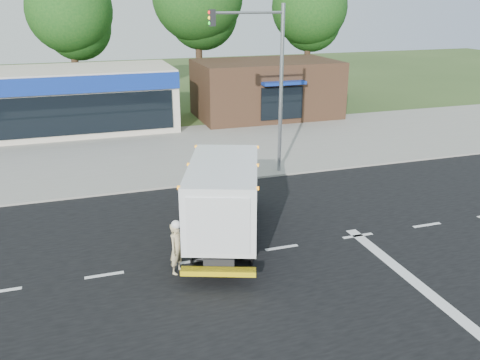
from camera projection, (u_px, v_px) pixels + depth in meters
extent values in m
plane|color=#385123|center=(282.00, 248.00, 17.65)|extent=(120.00, 120.00, 0.00)
cube|color=black|center=(282.00, 248.00, 17.65)|extent=(60.00, 14.00, 0.02)
cube|color=gray|center=(218.00, 174.00, 24.97)|extent=(60.00, 2.40, 0.12)
cube|color=gray|center=(191.00, 144.00, 30.17)|extent=(60.00, 9.00, 0.02)
cube|color=silver|center=(0.00, 291.00, 15.01)|extent=(1.20, 0.15, 0.01)
cube|color=silver|center=(104.00, 275.00, 15.89)|extent=(1.20, 0.15, 0.01)
cube|color=silver|center=(198.00, 261.00, 16.76)|extent=(1.20, 0.15, 0.01)
cube|color=silver|center=(282.00, 248.00, 17.64)|extent=(1.20, 0.15, 0.01)
cube|color=silver|center=(358.00, 236.00, 18.52)|extent=(1.20, 0.15, 0.01)
cube|color=silver|center=(427.00, 225.00, 19.40)|extent=(1.20, 0.15, 0.01)
cube|color=silver|center=(407.00, 276.00, 15.83)|extent=(0.40, 7.00, 0.01)
cube|color=black|center=(224.00, 231.00, 17.43)|extent=(2.48, 4.72, 0.33)
cube|color=silver|center=(229.00, 177.00, 20.29)|extent=(2.53, 2.45, 1.97)
cube|color=black|center=(230.00, 166.00, 21.06)|extent=(1.72, 0.74, 0.84)
cube|color=white|center=(223.00, 195.00, 16.99)|extent=(3.72, 5.17, 2.20)
cube|color=silver|center=(218.00, 226.00, 14.79)|extent=(1.78, 0.69, 1.78)
cube|color=yellow|center=(218.00, 272.00, 15.10)|extent=(2.22, 1.08, 0.17)
cube|color=orange|center=(223.00, 165.00, 16.63)|extent=(3.69, 5.00, 0.07)
cylinder|color=black|center=(207.00, 200.00, 20.70)|extent=(0.57, 0.94, 0.90)
cylinder|color=black|center=(251.00, 200.00, 20.64)|extent=(0.57, 0.94, 0.90)
cylinder|color=black|center=(195.00, 244.00, 16.91)|extent=(0.57, 0.94, 0.90)
cylinder|color=black|center=(251.00, 245.00, 16.85)|extent=(0.57, 0.94, 0.90)
imported|color=#CAB787|center=(177.00, 248.00, 15.80)|extent=(0.72, 0.72, 1.68)
sphere|color=white|center=(176.00, 225.00, 15.53)|extent=(0.28, 0.28, 0.28)
cube|color=beige|center=(31.00, 102.00, 32.24)|extent=(18.00, 6.00, 4.00)
cube|color=navy|center=(24.00, 87.00, 29.04)|extent=(18.00, 0.30, 1.00)
cube|color=black|center=(29.00, 118.00, 29.64)|extent=(17.00, 0.12, 2.40)
cube|color=#382316|center=(266.00, 89.00, 36.92)|extent=(10.00, 6.00, 4.00)
cube|color=navy|center=(283.00, 83.00, 33.84)|extent=(3.00, 1.20, 0.20)
cube|color=black|center=(282.00, 103.00, 34.36)|extent=(3.00, 0.12, 2.20)
cylinder|color=gray|center=(281.00, 92.00, 23.98)|extent=(0.18, 0.18, 8.00)
cylinder|color=gray|center=(247.00, 13.00, 22.27)|extent=(3.40, 0.12, 0.12)
cube|color=black|center=(212.00, 18.00, 21.87)|extent=(0.25, 0.25, 0.70)
cylinder|color=#332114|center=(75.00, 63.00, 39.79)|extent=(0.56, 0.56, 6.86)
sphere|color=#144715|center=(69.00, 10.00, 38.47)|extent=(6.47, 6.47, 6.47)
sphere|color=#144715|center=(78.00, 27.00, 39.50)|extent=(5.10, 5.10, 5.10)
cylinder|color=#332114|center=(199.00, 52.00, 42.55)|extent=(0.56, 0.56, 7.84)
sphere|color=#144715|center=(202.00, 14.00, 42.13)|extent=(5.82, 5.82, 5.82)
cylinder|color=#332114|center=(307.00, 54.00, 45.62)|extent=(0.56, 0.56, 7.00)
sphere|color=#144715|center=(309.00, 7.00, 44.27)|extent=(6.60, 6.60, 6.60)
sphere|color=#144715|center=(311.00, 22.00, 45.30)|extent=(5.20, 5.20, 5.20)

